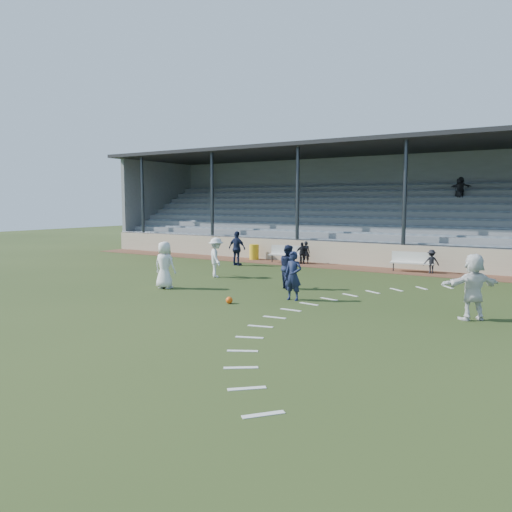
# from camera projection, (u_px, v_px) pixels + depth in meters

# --- Properties ---
(ground) EXTENTS (90.00, 90.00, 0.00)m
(ground) POSITION_uv_depth(u_px,v_px,m) (217.00, 301.00, 16.98)
(ground) COLOR #273716
(ground) RESTS_ON ground
(cinder_track) EXTENTS (34.00, 2.00, 0.02)m
(cinder_track) POSITION_uv_depth(u_px,v_px,m) (338.00, 267.00, 25.82)
(cinder_track) COLOR #563222
(cinder_track) RESTS_ON ground
(retaining_wall) EXTENTS (34.00, 0.18, 1.20)m
(retaining_wall) POSITION_uv_depth(u_px,v_px,m) (346.00, 254.00, 26.64)
(retaining_wall) COLOR #BCAD91
(retaining_wall) RESTS_ON ground
(bench_left) EXTENTS (2.04, 0.82, 0.95)m
(bench_left) POSITION_uv_depth(u_px,v_px,m) (288.00, 252.00, 27.48)
(bench_left) COLOR silver
(bench_left) RESTS_ON cinder_track
(bench_right) EXTENTS (2.03, 0.70, 0.95)m
(bench_right) POSITION_uv_depth(u_px,v_px,m) (412.00, 260.00, 23.84)
(bench_right) COLOR silver
(bench_right) RESTS_ON cinder_track
(trash_bin) EXTENTS (0.55, 0.55, 0.88)m
(trash_bin) POSITION_uv_depth(u_px,v_px,m) (254.00, 252.00, 29.00)
(trash_bin) COLOR gold
(trash_bin) RESTS_ON cinder_track
(football) EXTENTS (0.23, 0.23, 0.23)m
(football) POSITION_uv_depth(u_px,v_px,m) (229.00, 300.00, 16.47)
(football) COLOR #F0540E
(football) RESTS_ON ground
(player_white_lead) EXTENTS (0.96, 0.68, 1.83)m
(player_white_lead) POSITION_uv_depth(u_px,v_px,m) (165.00, 265.00, 19.31)
(player_white_lead) COLOR silver
(player_white_lead) RESTS_ON ground
(player_navy_lead) EXTENTS (0.63, 0.43, 1.68)m
(player_navy_lead) POSITION_uv_depth(u_px,v_px,m) (293.00, 276.00, 16.96)
(player_navy_lead) COLOR #151C39
(player_navy_lead) RESTS_ON ground
(player_navy_mid) EXTENTS (1.05, 1.04, 1.71)m
(player_navy_mid) POSITION_uv_depth(u_px,v_px,m) (289.00, 267.00, 19.26)
(player_navy_mid) COLOR #151C39
(player_navy_mid) RESTS_ON ground
(player_white_wing) EXTENTS (1.28, 1.27, 1.77)m
(player_white_wing) POSITION_uv_depth(u_px,v_px,m) (216.00, 257.00, 22.20)
(player_white_wing) COLOR silver
(player_white_wing) RESTS_ON ground
(player_navy_wing) EXTENTS (1.09, 0.51, 1.82)m
(player_navy_wing) POSITION_uv_depth(u_px,v_px,m) (237.00, 248.00, 26.35)
(player_navy_wing) COLOR #151C39
(player_navy_wing) RESTS_ON ground
(player_white_back) EXTENTS (1.68, 1.60, 1.90)m
(player_white_back) POSITION_uv_depth(u_px,v_px,m) (473.00, 287.00, 14.12)
(player_white_back) COLOR silver
(player_white_back) RESTS_ON ground
(sub_left_near) EXTENTS (0.52, 0.42, 1.23)m
(sub_left_near) POSITION_uv_depth(u_px,v_px,m) (306.00, 252.00, 26.92)
(sub_left_near) COLOR black
(sub_left_near) RESTS_ON cinder_track
(sub_left_far) EXTENTS (0.74, 0.51, 1.17)m
(sub_left_far) POSITION_uv_depth(u_px,v_px,m) (302.00, 253.00, 26.90)
(sub_left_far) COLOR black
(sub_left_far) RESTS_ON cinder_track
(sub_right) EXTENTS (0.83, 0.68, 1.11)m
(sub_right) POSITION_uv_depth(u_px,v_px,m) (431.00, 262.00, 23.29)
(sub_right) COLOR black
(sub_right) RESTS_ON cinder_track
(grandstand) EXTENTS (34.60, 9.00, 6.61)m
(grandstand) POSITION_uv_depth(u_px,v_px,m) (376.00, 221.00, 30.43)
(grandstand) COLOR gray
(grandstand) RESTS_ON ground
(penalty_arc) EXTENTS (3.89, 14.63, 0.01)m
(penalty_arc) POSITION_uv_depth(u_px,v_px,m) (329.00, 315.00, 14.80)
(penalty_arc) COLOR silver
(penalty_arc) RESTS_ON ground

